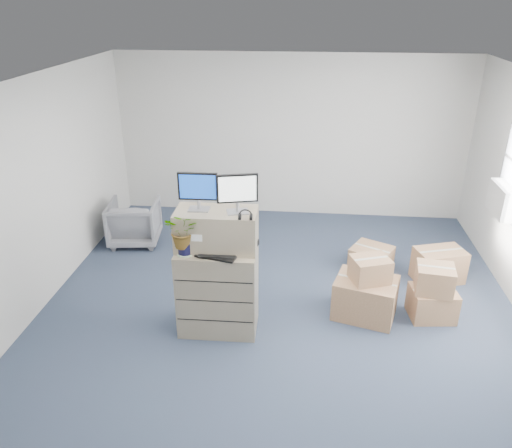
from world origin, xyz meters
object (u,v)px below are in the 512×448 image
object	(u,v)px
filing_cabinet_lower	(218,290)
water_bottle	(224,237)
office_chair	(134,220)
monitor_right	(237,191)
potted_plant	(184,235)
monitor_left	(198,189)
keyboard	(216,256)

from	to	relation	value
filing_cabinet_lower	water_bottle	world-z (taller)	water_bottle
office_chair	monitor_right	bearing A→B (deg)	126.55
filing_cabinet_lower	water_bottle	distance (m)	0.67
water_bottle	monitor_right	bearing A→B (deg)	-7.28
monitor_right	potted_plant	xyz separation A→B (m)	(-0.57, -0.16, -0.46)
water_bottle	potted_plant	bearing A→B (deg)	-155.69
water_bottle	potted_plant	xyz separation A→B (m)	(-0.40, -0.18, 0.09)
monitor_left	keyboard	world-z (taller)	monitor_left
potted_plant	office_chair	distance (m)	2.77
filing_cabinet_lower	keyboard	bearing A→B (deg)	-81.42
monitor_right	water_bottle	xyz separation A→B (m)	(-0.17, 0.02, -0.55)
keyboard	office_chair	size ratio (longest dim) A/B	0.58
monitor_right	potted_plant	world-z (taller)	monitor_right
filing_cabinet_lower	keyboard	xyz separation A→B (m)	(0.03, -0.16, 0.54)
keyboard	water_bottle	bearing A→B (deg)	90.66
filing_cabinet_lower	keyboard	world-z (taller)	keyboard
monitor_right	keyboard	size ratio (longest dim) A/B	0.98
monitor_left	water_bottle	xyz separation A→B (m)	(0.27, -0.01, -0.55)
water_bottle	keyboard	bearing A→B (deg)	-103.23
keyboard	office_chair	distance (m)	2.93
filing_cabinet_lower	office_chair	bearing A→B (deg)	128.22
filing_cabinet_lower	monitor_left	bearing A→B (deg)	160.94
monitor_right	water_bottle	bearing A→B (deg)	158.92
office_chair	monitor_left	bearing A→B (deg)	119.95
monitor_left	water_bottle	bearing A→B (deg)	-3.58
monitor_left	keyboard	size ratio (longest dim) A/B	0.97
water_bottle	potted_plant	world-z (taller)	potted_plant
monitor_left	potted_plant	world-z (taller)	monitor_left
filing_cabinet_lower	monitor_right	size ratio (longest dim) A/B	2.41
filing_cabinet_lower	potted_plant	distance (m)	0.83
monitor_left	monitor_right	size ratio (longest dim) A/B	0.99
filing_cabinet_lower	office_chair	distance (m)	2.71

